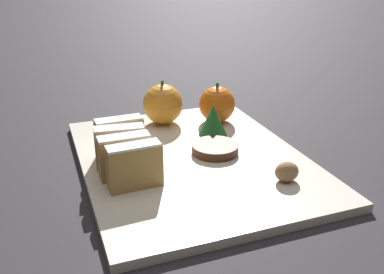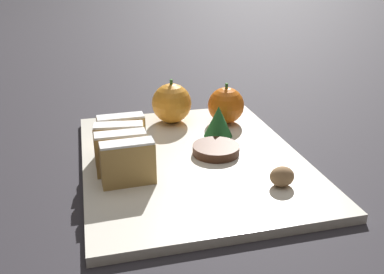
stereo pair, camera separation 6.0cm
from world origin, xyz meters
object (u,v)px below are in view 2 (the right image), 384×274
at_px(orange_far, 172,103).
at_px(chocolate_cookie, 216,149).
at_px(orange_near, 226,105).
at_px(walnut, 282,176).

relative_size(orange_far, chocolate_cookie, 1.11).
distance_m(orange_near, walnut, 0.23).
height_order(orange_far, chocolate_cookie, orange_far).
bearing_deg(orange_near, walnut, -90.33).
distance_m(orange_far, chocolate_cookie, 0.15).
xyz_separation_m(orange_near, chocolate_cookie, (-0.05, -0.12, -0.02)).
distance_m(orange_near, chocolate_cookie, 0.13).
height_order(walnut, chocolate_cookie, walnut).
bearing_deg(walnut, chocolate_cookie, 114.85).
bearing_deg(walnut, orange_near, 89.67).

